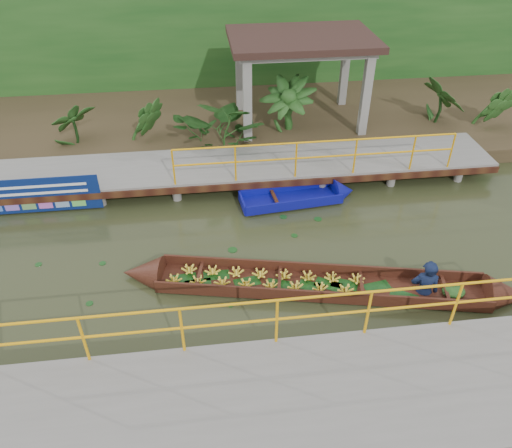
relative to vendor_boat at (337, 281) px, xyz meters
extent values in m
plane|color=#292F17|center=(-2.39, 1.26, -0.25)|extent=(80.00, 80.00, 0.00)
cube|color=#372C1B|center=(-2.39, 8.76, -0.02)|extent=(30.00, 8.00, 0.45)
cube|color=slate|center=(-2.39, 4.76, 0.25)|extent=(16.00, 2.00, 0.15)
cube|color=black|center=(-2.39, 3.76, 0.17)|extent=(16.00, 0.12, 0.18)
cylinder|color=#FFAE0D|center=(0.36, 3.81, 1.33)|extent=(7.50, 0.05, 0.05)
cylinder|color=#FFAE0D|center=(0.36, 3.81, 0.88)|extent=(7.50, 0.05, 0.05)
cylinder|color=#FFAE0D|center=(0.36, 3.81, 0.83)|extent=(0.05, 0.05, 1.00)
cylinder|color=slate|center=(-8.39, 5.56, -0.03)|extent=(0.24, 0.24, 0.55)
cylinder|color=slate|center=(-6.39, 3.96, -0.03)|extent=(0.24, 0.24, 0.55)
cylinder|color=slate|center=(-6.39, 5.56, -0.03)|extent=(0.24, 0.24, 0.55)
cylinder|color=slate|center=(-4.39, 3.96, -0.03)|extent=(0.24, 0.24, 0.55)
cylinder|color=slate|center=(-4.39, 5.56, -0.03)|extent=(0.24, 0.24, 0.55)
cylinder|color=slate|center=(-2.39, 3.96, -0.03)|extent=(0.24, 0.24, 0.55)
cylinder|color=slate|center=(-2.39, 5.56, -0.03)|extent=(0.24, 0.24, 0.55)
cylinder|color=slate|center=(-0.39, 3.96, -0.03)|extent=(0.24, 0.24, 0.55)
cylinder|color=slate|center=(-0.39, 5.56, -0.03)|extent=(0.24, 0.24, 0.55)
cylinder|color=slate|center=(1.61, 3.96, -0.03)|extent=(0.24, 0.24, 0.55)
cylinder|color=slate|center=(1.61, 5.56, -0.03)|extent=(0.24, 0.24, 0.55)
cylinder|color=slate|center=(3.61, 3.96, -0.03)|extent=(0.24, 0.24, 0.55)
cylinder|color=slate|center=(3.61, 5.56, -0.03)|extent=(0.24, 0.24, 0.55)
cylinder|color=slate|center=(-2.39, 3.96, -0.03)|extent=(0.24, 0.24, 0.55)
cube|color=slate|center=(-1.39, -2.94, 0.05)|extent=(18.00, 2.40, 0.70)
cylinder|color=#FFAE0D|center=(-1.39, -1.79, 1.40)|extent=(10.00, 0.05, 0.05)
cylinder|color=#FFAE0D|center=(-1.39, -1.79, 0.95)|extent=(10.00, 0.05, 0.05)
cylinder|color=#FFAE0D|center=(-1.39, -1.79, 0.90)|extent=(0.05, 0.05, 1.00)
cube|color=slate|center=(-1.19, 6.36, 1.35)|extent=(0.25, 0.25, 2.80)
cube|color=slate|center=(2.41, 6.36, 1.35)|extent=(0.25, 0.25, 2.80)
cube|color=slate|center=(-1.19, 8.76, 1.35)|extent=(0.25, 0.25, 2.80)
cube|color=slate|center=(2.41, 8.76, 1.35)|extent=(0.25, 0.25, 2.80)
cube|color=slate|center=(0.61, 7.56, 2.65)|extent=(4.00, 2.60, 0.12)
cube|color=black|center=(0.61, 7.56, 2.85)|extent=(4.40, 3.00, 0.20)
cube|color=#174416|center=(-2.39, 11.26, 1.75)|extent=(30.00, 0.80, 4.00)
cube|color=#33140E|center=(-0.33, 0.07, -0.20)|extent=(7.02, 2.31, 0.05)
cube|color=#33140E|center=(-0.24, 0.50, -0.07)|extent=(6.84, 1.50, 0.30)
cube|color=#33140E|center=(-0.42, -0.36, -0.07)|extent=(6.84, 1.50, 0.30)
cone|color=#33140E|center=(-4.13, 0.88, -0.13)|extent=(1.03, 1.00, 0.84)
cone|color=#33140E|center=(3.47, -0.74, -0.13)|extent=(1.03, 1.00, 0.84)
ellipsoid|color=#174416|center=(2.40, -0.51, -0.11)|extent=(0.56, 0.48, 0.23)
imported|color=#0E1734|center=(1.80, -0.38, 0.66)|extent=(0.69, 0.55, 1.66)
cube|color=#0C0E84|center=(-0.37, 3.40, -0.16)|extent=(2.73, 1.08, 0.09)
cube|color=#0C0E84|center=(-0.41, 3.80, -0.05)|extent=(2.65, 0.34, 0.27)
cube|color=#0C0E84|center=(-0.32, 3.01, -0.05)|extent=(2.65, 0.34, 0.27)
cube|color=#0C0E84|center=(-1.69, 3.26, -0.05)|extent=(0.14, 0.80, 0.27)
cone|color=#0C0E84|center=(1.13, 3.57, -0.11)|extent=(0.61, 0.80, 0.74)
cube|color=black|center=(-0.81, 3.36, -0.02)|extent=(0.17, 0.80, 0.04)
cube|color=navy|center=(-6.91, 3.74, 0.30)|extent=(3.19, 0.03, 1.00)
cube|color=white|center=(-6.91, 3.72, 0.57)|extent=(2.59, 0.01, 0.07)
cube|color=white|center=(-6.91, 3.72, 0.37)|extent=(2.59, 0.01, 0.07)
imported|color=#174416|center=(-6.39, 6.56, 0.95)|extent=(1.20, 1.20, 1.50)
imported|color=#174416|center=(-4.39, 6.56, 0.95)|extent=(1.20, 1.20, 1.50)
imported|color=#174416|center=(-1.89, 6.56, 0.95)|extent=(1.20, 1.20, 1.50)
imported|color=#174416|center=(0.11, 6.56, 0.95)|extent=(1.20, 1.20, 1.50)
imported|color=#174416|center=(5.11, 6.56, 0.95)|extent=(1.20, 1.20, 1.50)
imported|color=#174416|center=(6.61, 6.56, 0.95)|extent=(1.20, 1.20, 1.50)
camera|label=1|loc=(-2.66, -7.54, 7.25)|focal=35.00mm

